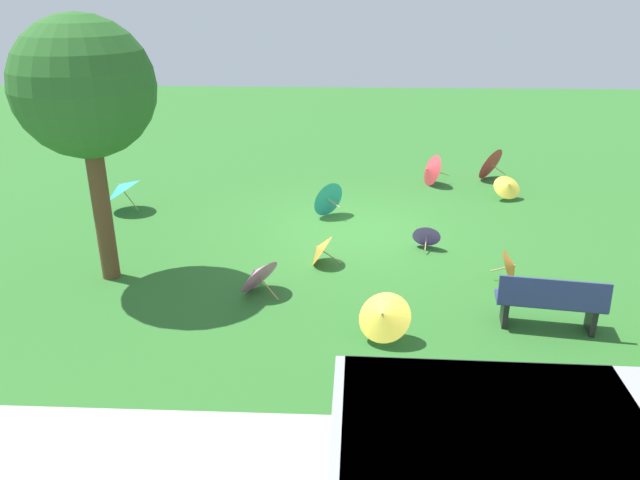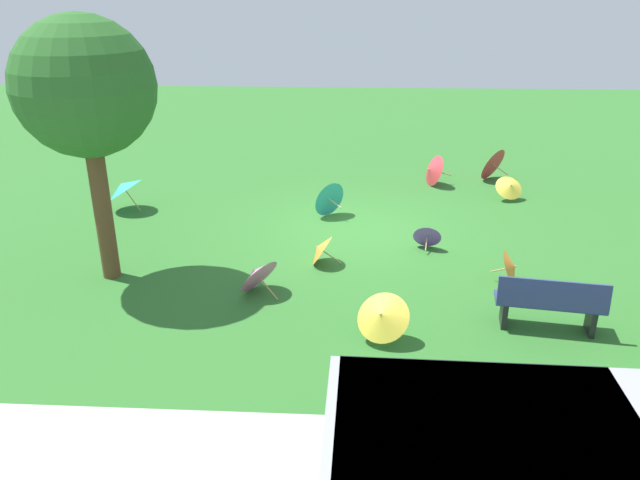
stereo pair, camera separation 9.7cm
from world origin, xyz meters
name	(u,v)px [view 2 (the right image)]	position (x,y,z in m)	size (l,w,h in m)	color
ground	(356,230)	(0.00, 0.00, 0.00)	(40.00, 40.00, 0.00)	#2D6B28
park_bench	(550,304)	(-2.93, 3.97, 0.47)	(1.65, 0.70, 0.90)	navy
shade_tree	(85,89)	(4.46, 2.47, 3.36)	(2.30, 2.30, 4.55)	brown
parasol_red_0	(432,170)	(-1.99, -3.35, 0.42)	(0.89, 0.92, 0.84)	tan
parasol_teal_0	(123,187)	(5.43, -1.00, 0.57)	(0.95, 0.99, 0.90)	tan
parasol_yellow_0	(510,187)	(-3.77, -2.20, 0.36)	(0.78, 0.73, 0.63)	tan
parasol_orange_0	(512,267)	(-2.75, 2.38, 0.32)	(0.61, 0.72, 0.63)	tan
parasol_pink_0	(256,274)	(1.71, 2.97, 0.36)	(0.91, 0.97, 0.71)	tan
parasol_teal_1	(328,198)	(0.65, -0.91, 0.42)	(0.81, 0.78, 0.83)	tan
parasol_yellow_3	(382,316)	(-0.37, 4.45, 0.45)	(1.00, 0.95, 0.78)	tan
parasol_orange_1	(320,249)	(0.69, 1.73, 0.31)	(0.70, 0.71, 0.62)	tan
parasol_red_3	(491,163)	(-3.65, -3.96, 0.47)	(1.01, 1.04, 0.93)	tan
parasol_purple_2	(427,235)	(-1.43, 0.87, 0.27)	(0.61, 0.57, 0.54)	tan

